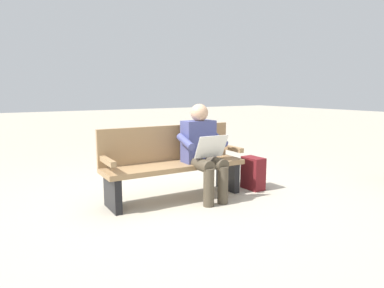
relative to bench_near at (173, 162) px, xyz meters
The scene contains 4 objects.
ground_plane 0.46m from the bench_near, 88.37° to the left, with size 40.00×40.00×0.00m, color #B7AD99.
bench_near is the anchor object (origin of this frame).
person_seated 0.42m from the bench_near, 140.83° to the left, with size 0.58×0.58×1.18m.
backpack 1.17m from the bench_near, 167.30° to the left, with size 0.23×0.32×0.44m.
Camera 1 is at (2.04, 3.66, 1.34)m, focal length 32.40 mm.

